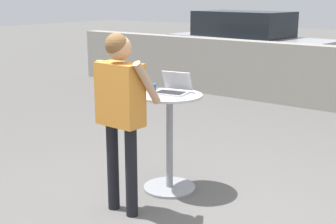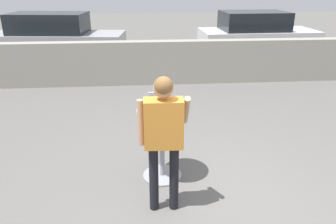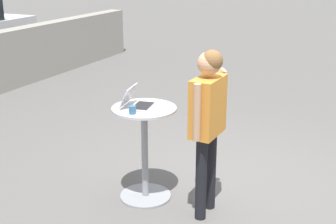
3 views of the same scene
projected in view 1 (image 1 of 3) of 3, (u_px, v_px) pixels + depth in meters
name	position (u px, v px, depth m)	size (l,w,h in m)	color
cafe_table	(170.00, 136.00, 4.80)	(0.66, 0.66, 1.02)	gray
laptop	(173.00, 88.00, 4.74)	(0.37, 0.36, 0.21)	#B7BABF
coffee_mug	(153.00, 88.00, 4.82)	(0.10, 0.07, 0.08)	#336084
standing_person	(120.00, 101.00, 4.16)	(0.58, 0.36, 1.67)	black
parked_car_near_street	(247.00, 41.00, 12.52)	(4.67, 2.13, 1.56)	#9E9EA3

